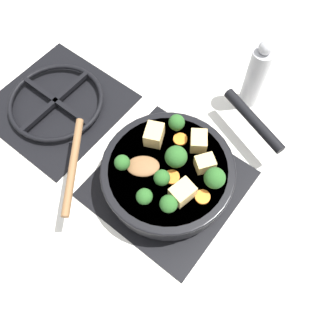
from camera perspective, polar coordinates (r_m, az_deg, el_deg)
ground_plane at (r=0.75m, az=-0.00°, el=-2.82°), size 2.40×2.40×0.00m
front_burner_grate at (r=0.74m, az=-0.00°, el=-2.47°), size 0.31×0.31×0.03m
rear_burner_grate at (r=0.90m, az=-18.79°, el=10.66°), size 0.31×0.31×0.03m
skillet_pan at (r=0.70m, az=0.20°, el=-0.81°), size 0.40×0.31×0.06m
wooden_spoon at (r=0.68m, az=-11.01°, el=0.41°), size 0.22×0.23×0.02m
tofu_cube_center_large at (r=0.69m, az=5.36°, el=4.68°), size 0.05×0.05×0.03m
tofu_cube_near_handle at (r=0.67m, az=6.45°, el=0.79°), size 0.05×0.05×0.03m
tofu_cube_east_chunk at (r=0.64m, az=2.55°, el=-4.26°), size 0.05×0.04×0.04m
tofu_cube_west_chunk at (r=0.69m, az=-2.43°, el=5.80°), size 0.06×0.05×0.04m
broccoli_floret_near_spoon at (r=0.62m, az=0.11°, el=-6.27°), size 0.04×0.04×0.04m
broccoli_floret_center_top at (r=0.66m, az=-7.97°, el=0.91°), size 0.03×0.03×0.04m
broccoli_floret_east_rim at (r=0.65m, az=1.42°, el=1.95°), size 0.05×0.05×0.05m
broccoli_floret_west_rim at (r=0.64m, az=8.13°, el=-1.76°), size 0.04×0.04×0.05m
broccoli_floret_north_edge at (r=0.63m, az=-4.14°, el=-4.99°), size 0.03×0.03×0.04m
broccoli_floret_south_cluster at (r=0.64m, az=-1.06°, el=-1.74°), size 0.03×0.03×0.04m
broccoli_floret_mid_floret at (r=0.70m, az=1.51°, el=7.89°), size 0.04×0.04×0.04m
carrot_slice_orange_thin at (r=0.66m, az=0.69°, el=-1.57°), size 0.03×0.03×0.01m
carrot_slice_near_center at (r=0.65m, az=6.04°, el=-5.03°), size 0.03×0.03×0.01m
carrot_slice_edge_slice at (r=0.71m, az=2.15°, el=5.03°), size 0.03×0.03×0.01m
pepper_mill at (r=0.83m, az=15.00°, el=15.13°), size 0.05×0.05×0.20m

